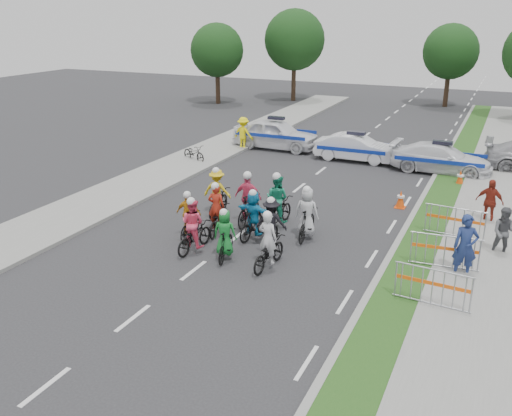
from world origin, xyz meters
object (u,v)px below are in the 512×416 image
at_px(rider_6, 217,216).
at_px(rider_10, 218,196).
at_px(spectator_1, 505,233).
at_px(cone_0, 401,199).
at_px(rider_3, 189,220).
at_px(rider_8, 277,206).
at_px(tree_3, 294,40).
at_px(rider_2, 193,231).
at_px(tree_4, 451,52).
at_px(spectator_0, 465,247).
at_px(cone_1, 460,178).
at_px(rider_9, 249,204).
at_px(marshal_hiviz, 243,133).
at_px(police_car_2, 441,158).
at_px(barrier_0, 432,289).
at_px(rider_5, 254,218).
at_px(rider_7, 307,218).
at_px(rider_0, 268,249).
at_px(police_car_0, 276,134).
at_px(spectator_2, 489,202).
at_px(rider_1, 225,239).
at_px(police_car_1, 355,148).
at_px(parked_bike, 194,153).
at_px(tree_0, 217,50).
at_px(rider_4, 272,228).
at_px(barrier_1, 444,253).

distance_m(rider_6, rider_10, 1.84).
distance_m(spectator_1, cone_0, 5.10).
height_order(rider_3, spectator_1, rider_3).
bearing_deg(rider_8, tree_3, -64.26).
bearing_deg(cone_0, rider_2, -126.90).
bearing_deg(tree_4, rider_10, -98.90).
xyz_separation_m(cone_0, tree_4, (-1.46, 25.79, 3.85)).
xyz_separation_m(spectator_0, cone_1, (-1.00, 9.38, -0.60)).
relative_size(rider_9, marshal_hiviz, 1.13).
xyz_separation_m(spectator_0, tree_4, (-4.26, 31.16, 3.24)).
bearing_deg(cone_0, police_car_2, 82.93).
bearing_deg(barrier_0, rider_9, 152.41).
height_order(barrier_0, cone_1, barrier_0).
distance_m(rider_10, barrier_0, 9.22).
height_order(rider_3, rider_9, rider_9).
height_order(rider_5, spectator_1, rider_5).
distance_m(rider_7, rider_8, 1.52).
height_order(rider_2, spectator_0, spectator_0).
xyz_separation_m(cone_1, tree_3, (-15.26, 19.79, 4.55)).
relative_size(rider_8, tree_3, 0.27).
relative_size(rider_0, police_car_0, 0.39).
relative_size(spectator_0, spectator_1, 1.17).
height_order(spectator_2, cone_0, spectator_2).
bearing_deg(rider_10, marshal_hiviz, -77.19).
distance_m(rider_9, tree_3, 29.52).
distance_m(rider_1, police_car_1, 13.46).
distance_m(rider_9, spectator_1, 8.40).
relative_size(rider_3, parked_bike, 1.04).
relative_size(rider_7, rider_8, 0.93).
relative_size(rider_7, cone_0, 2.68).
height_order(spectator_1, tree_0, tree_0).
bearing_deg(barrier_0, spectator_1, 70.05).
distance_m(rider_4, tree_0, 30.05).
xyz_separation_m(rider_8, cone_0, (3.62, 3.78, -0.39)).
bearing_deg(rider_1, rider_6, -67.21).
height_order(rider_10, spectator_0, spectator_0).
relative_size(rider_6, rider_10, 1.00).
relative_size(rider_0, rider_6, 0.97).
bearing_deg(cone_1, tree_4, 98.51).
bearing_deg(tree_3, spectator_0, -60.86).
relative_size(rider_9, barrier_1, 1.00).
bearing_deg(marshal_hiviz, police_car_0, -142.73).
xyz_separation_m(rider_4, barrier_1, (5.24, 0.57, -0.13)).
distance_m(rider_8, barrier_1, 6.02).
height_order(spectator_2, cone_1, spectator_2).
height_order(rider_0, tree_4, tree_4).
bearing_deg(cone_0, rider_0, -109.67).
xyz_separation_m(rider_4, tree_3, (-10.46, 29.54, 4.19)).
relative_size(rider_1, spectator_2, 1.01).
xyz_separation_m(rider_5, police_car_0, (-4.30, 12.38, 0.06)).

